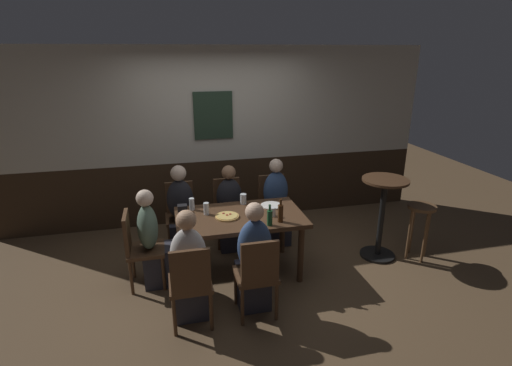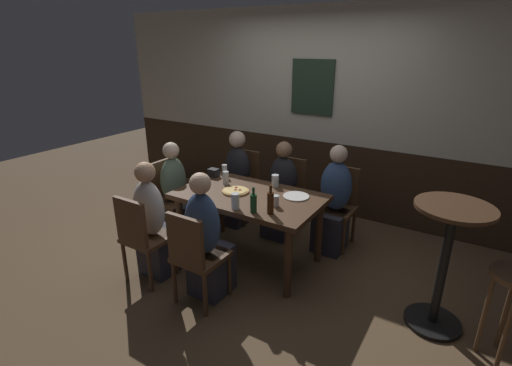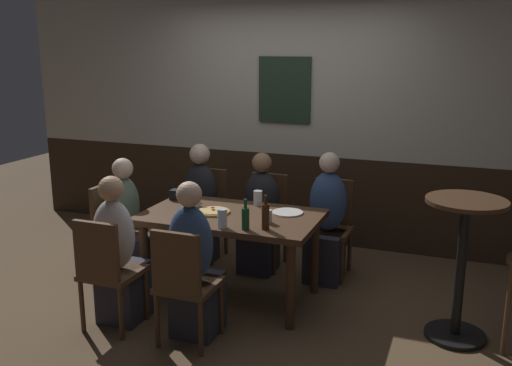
{
  "view_description": "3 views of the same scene",
  "coord_description": "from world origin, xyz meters",
  "px_view_note": "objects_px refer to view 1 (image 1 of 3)",
  "views": [
    {
      "loc": [
        -0.77,
        -3.99,
        2.53
      ],
      "look_at": [
        0.2,
        0.03,
        1.1
      ],
      "focal_mm": 27.2,
      "sensor_mm": 36.0,
      "label": 1
    },
    {
      "loc": [
        1.88,
        -2.9,
        2.15
      ],
      "look_at": [
        0.09,
        -0.01,
        0.88
      ],
      "focal_mm": 26.31,
      "sensor_mm": 36.0,
      "label": 2
    },
    {
      "loc": [
        1.78,
        -4.13,
        2.1
      ],
      "look_at": [
        0.24,
        -0.05,
        1.03
      ],
      "focal_mm": 40.15,
      "sensor_mm": 36.0,
      "label": 3
    }
  ],
  "objects_px": {
    "chair_mid_far": "(228,207)",
    "chair_right_far": "(273,203)",
    "chair_left_near": "(191,282)",
    "person_left_far": "(181,217)",
    "person_mid_far": "(230,214)",
    "condiment_caddy": "(182,209)",
    "side_bar_table": "(382,212)",
    "person_left_near": "(189,273)",
    "tumbler_water": "(192,204)",
    "person_head_west": "(154,245)",
    "pint_glass_stout": "(273,212)",
    "chair_left_far": "(181,212)",
    "pint_glass_pale": "(254,222)",
    "beer_glass_tall": "(206,209)",
    "beer_glass_half": "(243,200)",
    "plate_white_large": "(271,205)",
    "beer_bottle_brown": "(280,213)",
    "bar_stool": "(421,217)",
    "person_right_far": "(276,208)",
    "person_mid_near": "(254,265)",
    "dining_table": "(240,223)",
    "pizza": "(227,216)",
    "beer_bottle_green": "(270,217)",
    "chair_head_west": "(138,245)",
    "chair_mid_near": "(257,273)"
  },
  "relations": [
    {
      "from": "dining_table",
      "to": "chair_left_far",
      "type": "xyz_separation_m",
      "value": [
        -0.64,
        0.84,
        -0.15
      ]
    },
    {
      "from": "beer_glass_half",
      "to": "chair_head_west",
      "type": "bearing_deg",
      "value": -164.96
    },
    {
      "from": "chair_left_far",
      "to": "beer_glass_tall",
      "type": "bearing_deg",
      "value": -69.76
    },
    {
      "from": "chair_mid_far",
      "to": "chair_left_far",
      "type": "xyz_separation_m",
      "value": [
        -0.64,
        0.0,
        0.0
      ]
    },
    {
      "from": "person_left_near",
      "to": "person_mid_far",
      "type": "height_order",
      "value": "person_left_near"
    },
    {
      "from": "chair_head_west",
      "to": "person_mid_far",
      "type": "xyz_separation_m",
      "value": [
        1.14,
        0.68,
        -0.03
      ]
    },
    {
      "from": "tumbler_water",
      "to": "pint_glass_stout",
      "type": "bearing_deg",
      "value": -24.69
    },
    {
      "from": "chair_mid_far",
      "to": "person_mid_far",
      "type": "height_order",
      "value": "person_mid_far"
    },
    {
      "from": "condiment_caddy",
      "to": "side_bar_table",
      "type": "distance_m",
      "value": 2.45
    },
    {
      "from": "person_mid_far",
      "to": "pint_glass_stout",
      "type": "xyz_separation_m",
      "value": [
        0.36,
        -0.79,
        0.32
      ]
    },
    {
      "from": "chair_head_west",
      "to": "pizza",
      "type": "height_order",
      "value": "chair_head_west"
    },
    {
      "from": "dining_table",
      "to": "pint_glass_pale",
      "type": "distance_m",
      "value": 0.4
    },
    {
      "from": "chair_left_far",
      "to": "plate_white_large",
      "type": "bearing_deg",
      "value": -31.7
    },
    {
      "from": "person_mid_near",
      "to": "person_right_far",
      "type": "height_order",
      "value": "person_mid_near"
    },
    {
      "from": "pint_glass_stout",
      "to": "beer_bottle_green",
      "type": "bearing_deg",
      "value": -114.05
    },
    {
      "from": "chair_mid_far",
      "to": "chair_right_far",
      "type": "bearing_deg",
      "value": 0.0
    },
    {
      "from": "chair_left_near",
      "to": "person_head_west",
      "type": "xyz_separation_m",
      "value": [
        -0.34,
        0.84,
        -0.02
      ]
    },
    {
      "from": "person_mid_far",
      "to": "tumbler_water",
      "type": "distance_m",
      "value": 0.73
    },
    {
      "from": "person_mid_near",
      "to": "plate_white_large",
      "type": "height_order",
      "value": "person_mid_near"
    },
    {
      "from": "chair_left_near",
      "to": "person_left_far",
      "type": "distance_m",
      "value": 1.53
    },
    {
      "from": "plate_white_large",
      "to": "condiment_caddy",
      "type": "relative_size",
      "value": 2.33
    },
    {
      "from": "dining_table",
      "to": "tumbler_water",
      "type": "distance_m",
      "value": 0.62
    },
    {
      "from": "dining_table",
      "to": "beer_bottle_green",
      "type": "relative_size",
      "value": 6.1
    },
    {
      "from": "plate_white_large",
      "to": "pizza",
      "type": "bearing_deg",
      "value": -160.16
    },
    {
      "from": "pint_glass_pale",
      "to": "side_bar_table",
      "type": "xyz_separation_m",
      "value": [
        1.72,
        0.32,
        -0.19
      ]
    },
    {
      "from": "pint_glass_pale",
      "to": "condiment_caddy",
      "type": "xyz_separation_m",
      "value": [
        -0.71,
        0.6,
        -0.02
      ]
    },
    {
      "from": "pint_glass_pale",
      "to": "plate_white_large",
      "type": "xyz_separation_m",
      "value": [
        0.35,
        0.54,
        -0.06
      ]
    },
    {
      "from": "person_left_near",
      "to": "tumbler_water",
      "type": "bearing_deg",
      "value": 82.99
    },
    {
      "from": "chair_head_west",
      "to": "person_right_far",
      "type": "bearing_deg",
      "value": 21.03
    },
    {
      "from": "person_left_far",
      "to": "chair_mid_far",
      "type": "bearing_deg",
      "value": 14.22
    },
    {
      "from": "pint_glass_stout",
      "to": "beer_glass_half",
      "type": "distance_m",
      "value": 0.51
    },
    {
      "from": "pint_glass_pale",
      "to": "beer_glass_tall",
      "type": "distance_m",
      "value": 0.65
    },
    {
      "from": "tumbler_water",
      "to": "beer_bottle_brown",
      "type": "distance_m",
      "value": 1.08
    },
    {
      "from": "chair_mid_far",
      "to": "person_mid_far",
      "type": "relative_size",
      "value": 0.78
    },
    {
      "from": "beer_bottle_brown",
      "to": "condiment_caddy",
      "type": "distance_m",
      "value": 1.15
    },
    {
      "from": "beer_bottle_brown",
      "to": "bar_stool",
      "type": "relative_size",
      "value": 0.37
    },
    {
      "from": "person_left_far",
      "to": "bar_stool",
      "type": "distance_m",
      "value": 3.01
    },
    {
      "from": "tumbler_water",
      "to": "condiment_caddy",
      "type": "height_order",
      "value": "tumbler_water"
    },
    {
      "from": "beer_bottle_green",
      "to": "beer_bottle_brown",
      "type": "distance_m",
      "value": 0.15
    },
    {
      "from": "tumbler_water",
      "to": "beer_glass_tall",
      "type": "relative_size",
      "value": 1.01
    },
    {
      "from": "plate_white_large",
      "to": "beer_bottle_green",
      "type": "bearing_deg",
      "value": -107.5
    },
    {
      "from": "person_mid_near",
      "to": "person_head_west",
      "type": "relative_size",
      "value": 1.04
    },
    {
      "from": "condiment_caddy",
      "to": "bar_stool",
      "type": "distance_m",
      "value": 2.92
    },
    {
      "from": "person_left_near",
      "to": "side_bar_table",
      "type": "bearing_deg",
      "value": 14.89
    },
    {
      "from": "person_left_near",
      "to": "chair_left_far",
      "type": "bearing_deg",
      "value": 90.0
    },
    {
      "from": "person_left_near",
      "to": "person_left_far",
      "type": "bearing_deg",
      "value": 90.0
    },
    {
      "from": "dining_table",
      "to": "person_left_near",
      "type": "xyz_separation_m",
      "value": [
        -0.64,
        -0.68,
        -0.16
      ]
    },
    {
      "from": "pizza",
      "to": "beer_bottle_brown",
      "type": "height_order",
      "value": "beer_bottle_brown"
    },
    {
      "from": "person_head_west",
      "to": "person_right_far",
      "type": "distance_m",
      "value": 1.75
    },
    {
      "from": "beer_bottle_brown",
      "to": "chair_mid_near",
      "type": "bearing_deg",
      "value": -124.91
    }
  ]
}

